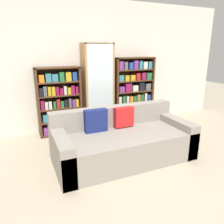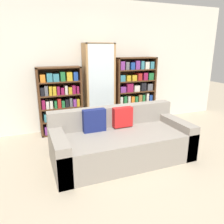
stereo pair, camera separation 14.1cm
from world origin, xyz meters
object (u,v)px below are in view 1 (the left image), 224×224
Objects in this scene: bookshelf_left at (59,102)px; bookshelf_right at (133,92)px; display_cabinet at (98,87)px; wine_bottle at (130,129)px; couch at (122,141)px.

bookshelf_right reaches higher than bookshelf_left.
bookshelf_right is at bearing 1.07° from display_cabinet.
bookshelf_left is 1.54m from wine_bottle.
bookshelf_left is at bearing 149.64° from wine_bottle.
display_cabinet reaches higher than bookshelf_left.
bookshelf_right reaches higher than couch.
couch is at bearing -125.72° from wine_bottle.
bookshelf_left is (-0.70, 1.50, 0.38)m from couch.
bookshelf_left is at bearing 114.92° from couch.
bookshelf_left is 1.70m from bookshelf_right.
display_cabinet is 1.13m from wine_bottle.
display_cabinet is 0.89m from bookshelf_right.
wine_bottle is at bearing -30.36° from bookshelf_left.
bookshelf_right is (1.70, -0.00, 0.08)m from bookshelf_left.
wine_bottle is (1.25, -0.73, -0.52)m from bookshelf_left.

